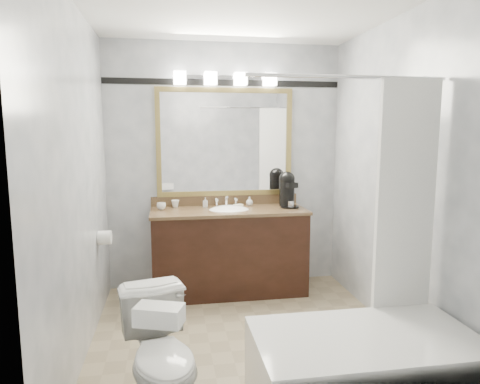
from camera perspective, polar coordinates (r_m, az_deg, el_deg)
The scene contains 15 objects.
room at distance 3.17m, azimuth 1.03°, elevation 1.46°, with size 2.42×2.62×2.52m.
vanity at distance 4.32m, azimuth -1.47°, elevation -7.65°, with size 1.53×0.58×0.97m.
mirror at distance 4.42m, azimuth -2.01°, elevation 6.62°, with size 1.40×0.04×1.10m.
vanity_light_bar at distance 4.39m, azimuth -1.95°, elevation 14.89°, with size 1.02×0.14×0.12m.
accent_stripe at distance 4.45m, azimuth -2.06°, elevation 14.37°, with size 2.40×0.01×0.06m, color black.
bathtub at distance 2.81m, azimuth 16.58°, elevation -20.67°, with size 1.30×0.75×1.96m.
tp_roll at distance 3.91m, azimuth -17.58°, elevation -5.81°, with size 0.12×0.12×0.11m, color white.
toilet at distance 2.63m, azimuth -10.32°, elevation -20.90°, with size 0.39×0.69×0.70m, color white.
tissue_box at distance 2.16m, azimuth -10.72°, elevation -15.80°, with size 0.23×0.12×0.09m, color white.
coffee_maker at distance 4.36m, azimuth 6.32°, elevation 0.43°, with size 0.19×0.23×0.36m.
cup_left at distance 4.27m, azimuth -10.45°, elevation -1.87°, with size 0.09×0.09×0.07m, color white.
cup_right at distance 4.38m, azimuth -8.63°, elevation -1.55°, with size 0.08×0.08×0.07m, color white.
soap_bottle_a at distance 4.35m, azimuth -4.65°, elevation -1.38°, with size 0.04×0.05×0.10m, color white.
soap_bottle_b at distance 4.42m, azimuth 1.27°, elevation -1.24°, with size 0.07×0.07×0.09m, color white.
soap_bar at distance 4.35m, azimuth -0.24°, elevation -1.82°, with size 0.09×0.05×0.03m, color beige.
Camera 1 is at (-0.57, -3.10, 1.62)m, focal length 32.00 mm.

